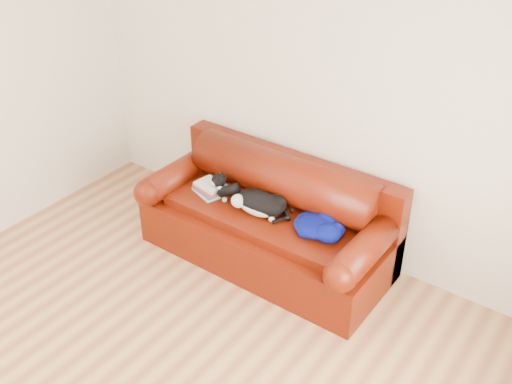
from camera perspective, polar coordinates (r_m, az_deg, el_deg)
ground at (r=4.39m, az=-10.28°, el=-16.24°), size 4.50×4.50×0.00m
room_shell at (r=3.28m, az=-11.31°, el=2.65°), size 4.52×4.02×2.61m
sofa_base at (r=5.08m, az=0.96°, el=-4.14°), size 2.10×0.90×0.50m
sofa_back at (r=5.08m, az=2.57°, el=-0.05°), size 2.10×1.01×0.88m
book_stack at (r=5.14m, az=-4.40°, el=0.37°), size 0.31×0.28×0.10m
cat at (r=4.85m, az=0.24°, el=-1.09°), size 0.64×0.39×0.23m
blanket at (r=4.67m, az=5.92°, el=-3.21°), size 0.44×0.35×0.13m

